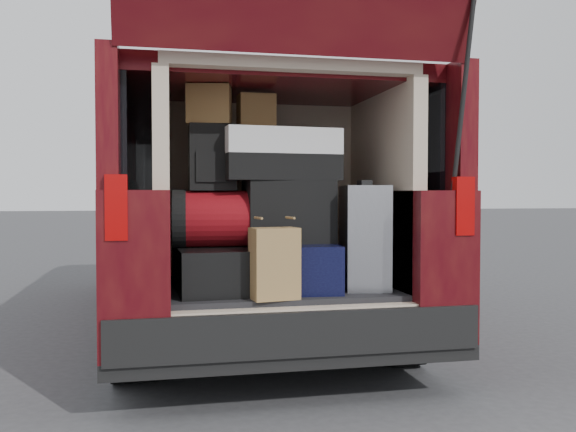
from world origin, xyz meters
The scene contains 13 objects.
ground centered at (0.00, 0.00, 0.00)m, with size 80.00×80.00×0.00m, color #37373A.
minivan centered at (0.00, 1.86, 0.91)m, with size 1.90×5.35×2.77m.
load_floor centered at (0.00, 0.28, 0.28)m, with size 1.24×1.05×0.55m, color black.
black_hardshell centered at (-0.36, 0.13, 0.67)m, with size 0.44×0.60×0.24m, color black.
navy_hardshell centered at (0.05, 0.12, 0.68)m, with size 0.48×0.59×0.26m, color black.
silver_roller centered at (0.46, 0.06, 0.84)m, with size 0.24×0.39×0.58m, color silver.
kraft_bag centered at (-0.10, -0.19, 0.73)m, with size 0.23×0.15×0.36m, color #A9884C.
red_duffel centered at (-0.36, 0.17, 0.95)m, with size 0.48×0.31×0.31m, color maroon.
black_soft_case centered at (0.04, 0.15, 0.98)m, with size 0.49×0.29×0.35m, color black.
backpack centered at (-0.38, 0.17, 1.28)m, with size 0.25×0.15×0.36m, color black.
twotone_duffel centered at (0.00, 0.16, 1.30)m, with size 0.64×0.33×0.29m, color silver.
grocery_sack_lower centered at (-0.39, 0.18, 1.57)m, with size 0.23×0.19×0.21m, color brown.
grocery_sack_upper centered at (-0.12, 0.26, 1.55)m, with size 0.20×0.17×0.20m, color brown.
Camera 1 is at (-0.67, -3.20, 1.08)m, focal length 38.00 mm.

